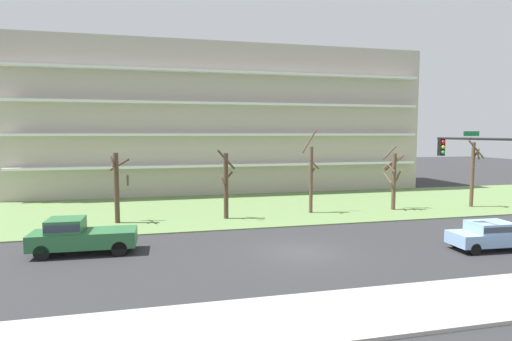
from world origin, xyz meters
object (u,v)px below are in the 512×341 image
at_px(traffic_signal_mast, 488,175).
at_px(tree_far_left, 117,186).
at_px(tree_far_right, 473,172).
at_px(tree_left, 226,184).
at_px(tree_center, 311,177).
at_px(sedan_blue_near_left, 490,234).
at_px(tree_right, 393,177).
at_px(pickup_green_center_left, 79,235).

bearing_deg(traffic_signal_mast, tree_far_left, 140.42).
relative_size(tree_far_right, traffic_signal_mast, 0.90).
xyz_separation_m(tree_left, tree_center, (7.04, 0.76, 0.32)).
bearing_deg(tree_far_left, sedan_blue_near_left, -30.17).
xyz_separation_m(tree_far_left, tree_left, (7.77, -0.36, -0.06)).
bearing_deg(tree_right, pickup_green_center_left, -161.96).
xyz_separation_m(tree_far_right, traffic_signal_mast, (-11.63, -14.37, 1.41)).
distance_m(tree_left, tree_center, 7.09).
distance_m(tree_far_right, traffic_signal_mast, 18.55).
xyz_separation_m(tree_far_left, traffic_signal_mast, (17.80, -14.72, 1.80)).
bearing_deg(traffic_signal_mast, tree_far_right, 51.01).
height_order(tree_center, tree_far_right, tree_center).
xyz_separation_m(tree_left, traffic_signal_mast, (10.04, -14.36, 1.86)).
relative_size(tree_far_right, pickup_green_center_left, 1.08).
xyz_separation_m(tree_far_left, tree_far_right, (29.44, -0.35, 0.38)).
relative_size(tree_far_left, sedan_blue_near_left, 1.14).
distance_m(tree_left, traffic_signal_mast, 17.62).
xyz_separation_m(tree_center, sedan_blue_near_left, (5.82, -12.39, -2.11)).
bearing_deg(tree_far_right, traffic_signal_mast, -128.99).
bearing_deg(sedan_blue_near_left, tree_right, 86.14).
distance_m(tree_center, sedan_blue_near_left, 13.85).
distance_m(tree_far_left, pickup_green_center_left, 7.81).
height_order(tree_far_right, pickup_green_center_left, tree_far_right).
xyz_separation_m(tree_center, tree_right, (7.25, -0.24, -0.20)).
xyz_separation_m(tree_center, traffic_signal_mast, (3.00, -15.12, 1.54)).
bearing_deg(tree_center, sedan_blue_near_left, -64.83).
bearing_deg(traffic_signal_mast, pickup_green_center_left, 159.37).
relative_size(pickup_green_center_left, traffic_signal_mast, 0.83).
xyz_separation_m(tree_center, tree_far_right, (14.63, -0.74, 0.13)).
distance_m(tree_left, pickup_green_center_left, 11.73).
relative_size(tree_right, sedan_blue_near_left, 1.21).
relative_size(sedan_blue_near_left, pickup_green_center_left, 0.82).
distance_m(tree_far_right, pickup_green_center_left, 31.73).
height_order(sedan_blue_near_left, pickup_green_center_left, pickup_green_center_left).
height_order(tree_center, sedan_blue_near_left, tree_center).
distance_m(sedan_blue_near_left, traffic_signal_mast, 5.36).
bearing_deg(sedan_blue_near_left, tree_far_left, 152.67).
bearing_deg(tree_left, tree_far_left, 177.33).
bearing_deg(tree_left, traffic_signal_mast, -55.05).
relative_size(tree_right, pickup_green_center_left, 0.99).
height_order(tree_far_left, tree_far_right, tree_far_right).
distance_m(tree_right, pickup_green_center_left, 24.74).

